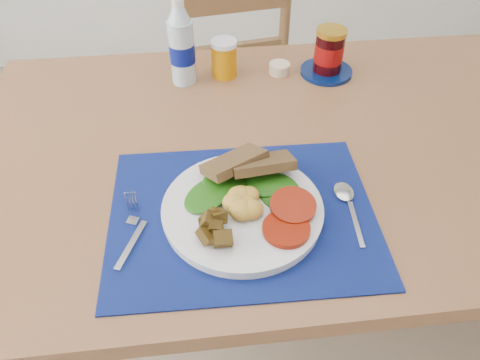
% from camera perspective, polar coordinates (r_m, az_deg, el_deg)
% --- Properties ---
extents(table, '(1.40, 0.90, 0.75)m').
position_cam_1_polar(table, '(1.11, 4.94, 1.25)').
color(table, brown).
rests_on(table, ground).
extents(chair_far, '(0.44, 0.43, 1.05)m').
position_cam_1_polar(chair_far, '(1.73, -1.41, 13.40)').
color(chair_far, brown).
rests_on(chair_far, ground).
extents(placemat, '(0.51, 0.40, 0.00)m').
position_cam_1_polar(placemat, '(0.89, 0.30, -4.20)').
color(placemat, black).
rests_on(placemat, table).
extents(breakfast_plate, '(0.30, 0.30, 0.07)m').
position_cam_1_polar(breakfast_plate, '(0.87, -0.05, -3.43)').
color(breakfast_plate, silver).
rests_on(breakfast_plate, placemat).
extents(fork, '(0.05, 0.16, 0.00)m').
position_cam_1_polar(fork, '(0.88, -12.99, -5.87)').
color(fork, '#B2B5BA').
rests_on(fork, placemat).
extents(spoon, '(0.04, 0.17, 0.00)m').
position_cam_1_polar(spoon, '(0.93, 12.96, -2.67)').
color(spoon, '#B2B5BA').
rests_on(spoon, placemat).
extents(water_bottle, '(0.06, 0.06, 0.22)m').
position_cam_1_polar(water_bottle, '(1.22, -7.12, 15.76)').
color(water_bottle, '#ADBFCC').
rests_on(water_bottle, table).
extents(juice_glass, '(0.07, 0.07, 0.09)m').
position_cam_1_polar(juice_glass, '(1.27, -1.93, 14.49)').
color(juice_glass, '#CD7A05').
rests_on(juice_glass, table).
extents(ramekin, '(0.06, 0.06, 0.03)m').
position_cam_1_polar(ramekin, '(1.29, 4.82, 13.41)').
color(ramekin, beige).
rests_on(ramekin, table).
extents(jam_on_saucer, '(0.14, 0.14, 0.12)m').
position_cam_1_polar(jam_on_saucer, '(1.29, 10.75, 14.79)').
color(jam_on_saucer, '#041549').
rests_on(jam_on_saucer, table).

